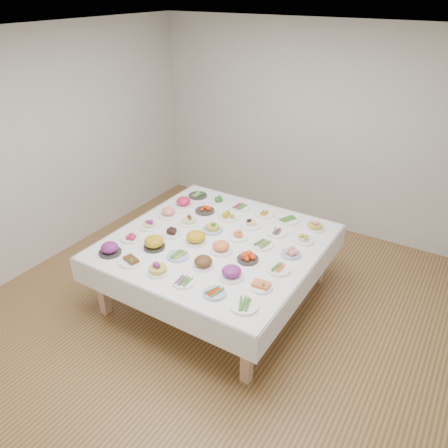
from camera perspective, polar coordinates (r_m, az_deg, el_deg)
The scene contains 38 objects.
room_envelope at distance 3.95m, azimuth -0.37°, elevation 9.14°, with size 5.02×5.02×2.81m.
display_table at distance 4.72m, azimuth -0.97°, elevation -2.85°, with size 2.14×2.14×0.75m.
dish_0 at distance 4.57m, azimuth -14.73°, elevation -2.98°, with size 0.23×0.23×0.15m.
dish_1 at distance 4.40m, azimuth -12.03°, elevation -4.53°, with size 0.24×0.24×0.10m.
dish_2 at distance 4.19m, azimuth -8.66°, elevation -5.62°, with size 0.23×0.22×0.13m.
dish_3 at distance 4.06m, azimuth -5.29°, elevation -7.50°, with size 0.21×0.21×0.05m.
dish_4 at distance 3.91m, azimuth -1.25°, elevation -8.93°, with size 0.20×0.20×0.05m.
dish_5 at distance 3.78m, azimuth 2.66°, elevation -10.48°, with size 0.24×0.24×0.06m.
dish_6 at distance 4.78m, azimuth -12.06°, elevation -1.64°, with size 0.21×0.21×0.09m.
dish_7 at distance 4.57m, azimuth -9.13°, elevation -2.39°, with size 0.24×0.24×0.14m.
dish_8 at distance 4.42m, azimuth -6.01°, elevation -4.05°, with size 0.22×0.22×0.06m.
dish_9 at distance 4.24m, azimuth -2.73°, elevation -4.96°, with size 0.21×0.21×0.12m.
dish_10 at distance 4.09m, azimuth 0.99°, elevation -6.14°, with size 0.24×0.24×0.15m.
dish_11 at distance 3.99m, azimuth 4.87°, elevation -7.96°, with size 0.20×0.20×0.08m.
dish_12 at distance 4.97m, azimuth -9.75°, elevation 0.11°, with size 0.23×0.23×0.12m.
dish_13 at distance 4.80m, azimuth -6.87°, elevation -1.03°, with size 0.21×0.21×0.09m.
dish_14 at distance 4.62m, azimuth -3.71°, elevation -1.71°, with size 0.23×0.23×0.14m.
dish_15 at distance 4.46m, azimuth -0.39°, elevation -2.86°, with size 0.24×0.24×0.14m.
dish_16 at distance 4.34m, azimuth 3.13°, elevation -4.24°, with size 0.21×0.21×0.10m.
dish_17 at distance 4.24m, azimuth 7.09°, elevation -5.77°, with size 0.23×0.23×0.05m.
dish_18 at distance 5.17m, azimuth -7.29°, elevation 1.72°, with size 0.24×0.24×0.14m.
dish_19 at distance 5.00m, azimuth -4.57°, elevation 0.68°, with size 0.24×0.24×0.12m.
dish_20 at distance 4.83m, azimuth -1.54°, elevation -0.32°, with size 0.23×0.23×0.12m.
dish_21 at distance 4.71m, azimuth 1.82°, elevation -1.45°, with size 0.22×0.22×0.09m.
dish_22 at distance 4.59m, azimuth 5.03°, elevation -2.65°, with size 0.22×0.22×0.05m.
dish_23 at distance 4.47m, azimuth 8.73°, elevation -3.66°, with size 0.20×0.20×0.08m.
dish_24 at distance 5.39m, azimuth -5.32°, elevation 2.86°, with size 0.20×0.20×0.12m.
dish_25 at distance 5.25m, azimuth -2.51°, elevation 1.97°, with size 0.23×0.23×0.09m.
dish_26 at distance 5.08m, azimuth 0.53°, elevation 1.17°, with size 0.22×0.22×0.10m.
dish_27 at distance 4.94m, azimuth 3.55°, elevation 0.24°, with size 0.24×0.24×0.11m.
dish_28 at distance 4.83m, azimuth 6.91°, elevation -1.05°, with size 0.23×0.23×0.05m.
dish_29 at distance 4.72m, azimuth 10.37°, elevation -1.66°, with size 0.23×0.23×0.12m.
dish_30 at distance 5.64m, azimuth -3.44°, elevation 3.84°, with size 0.23×0.23×0.06m.
dish_31 at distance 5.47m, azimuth -0.72°, elevation 3.22°, with size 0.22×0.22×0.09m.
dish_32 at distance 5.33m, azimuth 2.10°, elevation 2.29°, with size 0.24×0.24×0.06m.
dish_33 at distance 5.20m, azimuth 5.30°, elevation 1.37°, with size 0.24×0.24×0.05m.
dish_34 at distance 5.09m, azimuth 8.34°, elevation 0.62°, with size 0.26×0.24×0.06m.
dish_35 at distance 4.96m, azimuth 11.79°, elevation -0.06°, with size 0.21×0.21×0.13m.
Camera 1 is at (1.98, -3.13, 3.18)m, focal length 35.00 mm.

